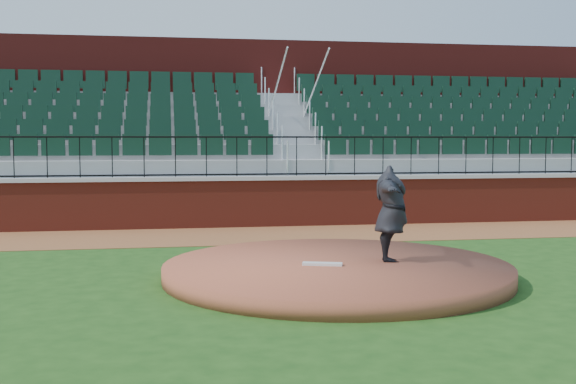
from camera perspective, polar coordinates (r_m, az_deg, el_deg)
The scene contains 10 objects.
ground at distance 11.44m, azimuth 1.27°, elevation -7.06°, with size 90.00×90.00×0.00m, color #1C4212.
warning_track at distance 16.70m, azimuth -2.24°, elevation -3.44°, with size 34.00×3.20×0.01m, color brown.
field_wall at distance 18.22m, azimuth -2.90°, elevation -0.92°, with size 34.00×0.35×1.20m, color maroon.
wall_cap at distance 18.17m, azimuth -2.91°, elevation 1.12°, with size 34.00×0.45×0.10m, color #B7B7B7.
wall_railing at distance 18.15m, azimuth -2.91°, elevation 2.85°, with size 34.00×0.05×1.00m, color black, non-canonical shape.
seating_stands at distance 20.85m, azimuth -3.80°, elevation 4.41°, with size 34.00×5.10×4.60m, color gray, non-canonical shape.
concourse_wall at distance 23.64m, azimuth -4.50°, elevation 5.48°, with size 34.00×0.50×5.50m, color maroon.
pitchers_mound at distance 11.56m, azimuth 3.93°, elevation -6.32°, with size 5.59×5.59×0.25m, color brown.
pitching_rubber at distance 11.33m, azimuth 2.77°, elevation -5.79°, with size 0.63×0.16×0.04m, color silver.
pitcher at distance 11.67m, azimuth 8.26°, elevation -1.73°, with size 1.93×0.53×1.57m, color black.
Camera 1 is at (-2.13, -11.02, 2.25)m, focal length 44.30 mm.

